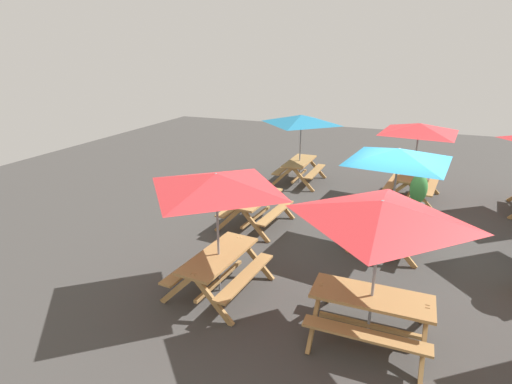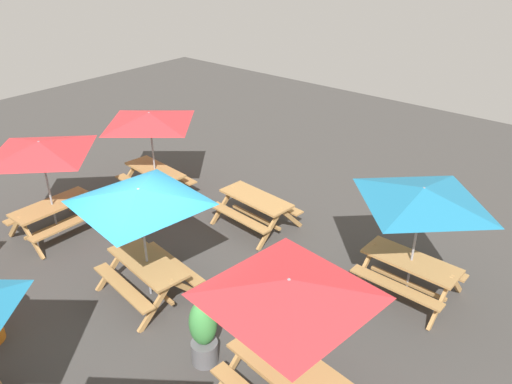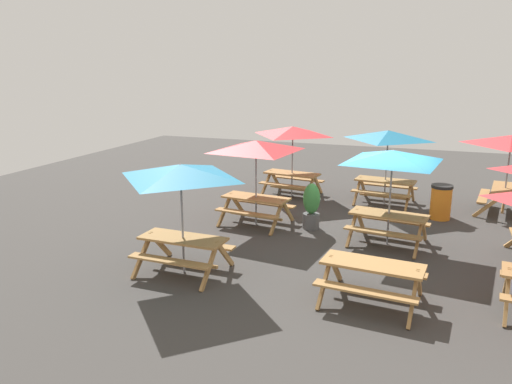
{
  "view_description": "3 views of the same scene",
  "coord_description": "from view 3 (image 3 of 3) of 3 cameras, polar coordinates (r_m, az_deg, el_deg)",
  "views": [
    {
      "loc": [
        9.03,
        -0.01,
        4.25
      ],
      "look_at": [
        0.22,
        -3.52,
        0.9
      ],
      "focal_mm": 28.0,
      "sensor_mm": 36.0,
      "label": 1
    },
    {
      "loc": [
        -6.32,
        4.37,
        6.27
      ],
      "look_at": [
        0.22,
        -3.52,
        0.9
      ],
      "focal_mm": 35.0,
      "sensor_mm": 36.0,
      "label": 2
    },
    {
      "loc": [
        1.14,
        -12.08,
        4.2
      ],
      "look_at": [
        -3.36,
        0.13,
        0.9
      ],
      "focal_mm": 35.0,
      "sensor_mm": 36.0,
      "label": 3
    }
  ],
  "objects": [
    {
      "name": "picnic_table_2",
      "position": [
        9.34,
        13.14,
        -9.07
      ],
      "size": [
        1.91,
        1.67,
        0.81
      ],
      "rotation": [
        0.0,
        0.0,
        -0.09
      ],
      "color": "#A87A44",
      "rests_on": "ground"
    },
    {
      "name": "picnic_table_0",
      "position": [
        13.2,
        0.0,
        4.59
      ],
      "size": [
        2.81,
        2.81,
        2.34
      ],
      "rotation": [
        0.0,
        0.0,
        -0.12
      ],
      "color": "#A87A44",
      "rests_on": "ground"
    },
    {
      "name": "picnic_table_4",
      "position": [
        12.07,
        15.31,
        3.17
      ],
      "size": [
        2.8,
        2.8,
        2.34
      ],
      "rotation": [
        0.0,
        0.0,
        -0.13
      ],
      "color": "#A87A44",
      "rests_on": "ground"
    },
    {
      "name": "picnic_table_1",
      "position": [
        10.09,
        -8.6,
        1.42
      ],
      "size": [
        2.05,
        2.05,
        2.34
      ],
      "rotation": [
        0.0,
        0.0,
        -0.03
      ],
      "color": "#A87A44",
      "rests_on": "ground"
    },
    {
      "name": "picnic_table_7",
      "position": [
        16.33,
        4.22,
        6.41
      ],
      "size": [
        2.26,
        2.26,
        2.34
      ],
      "rotation": [
        0.0,
        0.0,
        -0.14
      ],
      "color": "#A87A44",
      "rests_on": "ground"
    },
    {
      "name": "picnic_table_3",
      "position": [
        15.96,
        27.1,
        4.71
      ],
      "size": [
        2.24,
        2.24,
        2.34
      ],
      "rotation": [
        0.0,
        0.0,
        1.44
      ],
      "color": "#A87A44",
      "rests_on": "ground"
    },
    {
      "name": "ground_plane",
      "position": [
        12.84,
        14.06,
        -5.31
      ],
      "size": [
        29.81,
        29.81,
        0.0
      ],
      "primitive_type": "plane",
      "color": "#3D3A38",
      "rests_on": "ground"
    },
    {
      "name": "potted_plant_0",
      "position": [
        13.23,
        6.35,
        -1.58
      ],
      "size": [
        0.45,
        0.45,
        1.22
      ],
      "color": "#59595B",
      "rests_on": "ground"
    },
    {
      "name": "picnic_table_8",
      "position": [
        15.79,
        14.85,
        5.71
      ],
      "size": [
        2.21,
        2.21,
        2.34
      ],
      "rotation": [
        0.0,
        0.0,
        -0.11
      ],
      "color": "#A87A44",
      "rests_on": "ground"
    },
    {
      "name": "trash_bin_orange",
      "position": [
        14.92,
        20.37,
        -1.07
      ],
      "size": [
        0.59,
        0.59,
        0.98
      ],
      "color": "orange",
      "rests_on": "ground"
    }
  ]
}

